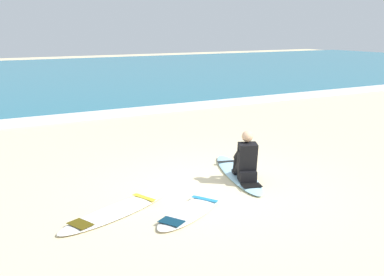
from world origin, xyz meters
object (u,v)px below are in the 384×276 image
(surfer_seated, at_px, (246,160))
(surfboard_spare_near, at_px, (117,211))
(surfboard_main, at_px, (238,173))
(surfboard_spare_far, at_px, (190,211))

(surfer_seated, distance_m, surfboard_spare_near, 2.68)
(surfboard_spare_near, bearing_deg, surfboard_main, 12.37)
(surfer_seated, relative_size, surfboard_spare_near, 0.42)
(surfer_seated, xyz_separation_m, surfboard_spare_near, (-2.64, -0.18, -0.40))
(surfboard_spare_near, height_order, surfboard_spare_far, same)
(surfer_seated, bearing_deg, surfboard_spare_far, -155.05)
(surfboard_spare_near, bearing_deg, surfboard_spare_far, -29.02)
(surfboard_main, xyz_separation_m, surfer_seated, (-0.12, -0.42, 0.40))
(surfboard_main, relative_size, surfboard_spare_far, 1.49)
(surfboard_main, bearing_deg, surfboard_spare_far, -146.00)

